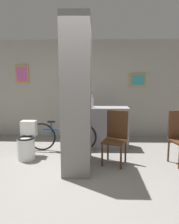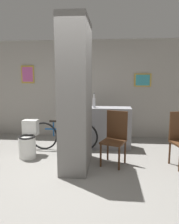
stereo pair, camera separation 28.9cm
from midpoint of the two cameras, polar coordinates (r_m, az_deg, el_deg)
The scene contains 8 objects.
ground_plane at distance 3.71m, azimuth -7.04°, elevation -17.02°, with size 14.00×14.00×0.00m, color gray.
wall_back at distance 5.95m, azimuth -3.50°, elevation 5.96°, with size 8.00×0.09×2.60m.
pillar_center at distance 3.86m, azimuth -5.31°, elevation 4.20°, with size 0.50×1.06×2.60m.
counter_shelf at distance 5.09m, azimuth 0.33°, elevation -4.02°, with size 1.45×0.44×0.94m.
toilet at distance 4.64m, azimuth -17.79°, elevation -7.67°, with size 0.34×0.50×0.74m.
chair_near_pillar at distance 4.16m, azimuth 4.86°, elevation -6.14°, with size 0.52×0.52×1.00m.
bicycle at distance 4.92m, azimuth -8.87°, elevation -6.29°, with size 1.54×0.42×0.68m.
bottle_tall at distance 4.95m, azimuth -1.03°, elevation 2.61°, with size 0.07×0.07×0.34m.
Camera 1 is at (0.38, -3.30, 1.63)m, focal length 35.00 mm.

